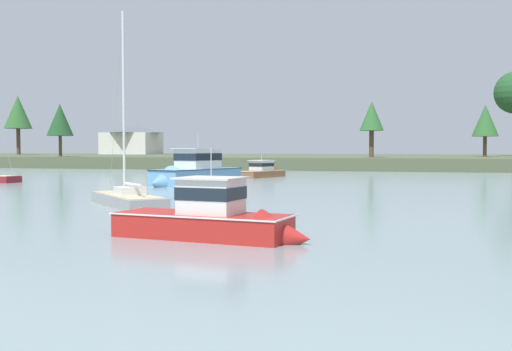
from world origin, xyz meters
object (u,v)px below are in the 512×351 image
cruiser_wood (265,173)px  mooring_buoy_white (0,177)px  cruiser_skyblue (191,176)px  cruiser_red (220,226)px  sailboat_grey (128,202)px

cruiser_wood → mooring_buoy_white: 27.45m
cruiser_skyblue → cruiser_red: (11.28, -27.91, -0.27)m
cruiser_wood → cruiser_skyblue: 14.69m
cruiser_wood → mooring_buoy_white: (-26.42, -7.44, -0.34)m
sailboat_grey → cruiser_red: 12.80m
cruiser_skyblue → cruiser_wood: bearing=78.2°
cruiser_wood → sailboat_grey: (0.13, -32.42, -0.20)m
mooring_buoy_white → cruiser_wood: bearing=15.7°
cruiser_wood → cruiser_skyblue: bearing=-101.8°
mooring_buoy_white → cruiser_skyblue: bearing=-16.5°
cruiser_wood → sailboat_grey: bearing=-89.8°
cruiser_red → cruiser_skyblue: bearing=112.0°
cruiser_wood → sailboat_grey: 32.42m
cruiser_red → cruiser_wood: bearing=101.1°
cruiser_wood → cruiser_red: 43.09m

